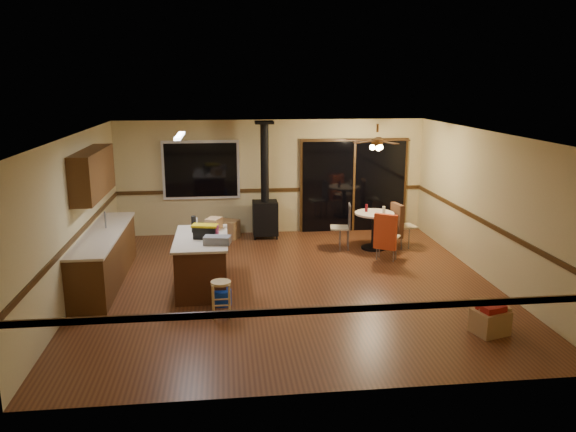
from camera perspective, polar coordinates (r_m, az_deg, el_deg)
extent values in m
plane|color=#5B3019|center=(9.82, 0.20, -6.95)|extent=(7.00, 7.00, 0.00)
plane|color=silver|center=(9.23, 0.21, 8.34)|extent=(7.00, 7.00, 0.00)
plane|color=tan|center=(12.86, -1.63, 3.98)|extent=(7.00, 0.00, 7.00)
plane|color=tan|center=(6.12, 4.09, -6.95)|extent=(7.00, 0.00, 7.00)
plane|color=tan|center=(9.69, -20.82, -0.11)|extent=(0.00, 7.00, 7.00)
plane|color=tan|center=(10.44, 19.66, 0.93)|extent=(0.00, 7.00, 7.00)
cube|color=black|center=(12.74, -8.83, 4.65)|extent=(1.72, 0.10, 1.32)
cube|color=black|center=(13.15, 6.68, 3.00)|extent=(2.52, 0.10, 2.10)
cube|color=#502E14|center=(10.31, -18.14, -4.11)|extent=(0.60, 3.00, 0.86)
cube|color=beige|center=(10.19, -18.32, -1.70)|extent=(0.64, 3.04, 0.04)
cube|color=#502E14|center=(10.20, -19.21, 4.12)|extent=(0.35, 2.00, 0.80)
cube|color=#432010|center=(9.63, -8.73, -4.83)|extent=(0.80, 1.60, 0.86)
cube|color=beige|center=(9.49, -8.83, -2.25)|extent=(0.88, 1.68, 0.04)
cube|color=black|center=(12.57, -2.33, -0.18)|extent=(0.55, 0.50, 0.75)
cylinder|color=black|center=(12.34, -2.39, 5.51)|extent=(0.18, 0.18, 1.77)
cylinder|color=brown|center=(11.54, 9.05, 7.48)|extent=(0.24, 0.24, 0.10)
cylinder|color=brown|center=(11.51, 9.10, 8.81)|extent=(0.05, 0.05, 0.16)
sphere|color=#FFD88C|center=(11.55, 9.02, 6.89)|extent=(0.16, 0.16, 0.16)
cube|color=white|center=(9.50, -10.96, 8.00)|extent=(0.10, 1.20, 0.04)
cube|color=slate|center=(9.04, -7.21, -2.45)|extent=(0.45, 0.30, 0.13)
cube|color=black|center=(9.38, -8.42, -1.67)|extent=(0.40, 0.27, 0.20)
cube|color=gold|center=(9.35, -8.44, -0.97)|extent=(0.46, 0.31, 0.03)
cube|color=#A17647|center=(9.94, -7.55, -0.78)|extent=(0.32, 0.36, 0.20)
cylinder|color=black|center=(9.76, -9.55, -0.85)|extent=(0.09, 0.09, 0.29)
cylinder|color=#D84C8C|center=(9.32, -7.27, -1.62)|extent=(0.09, 0.09, 0.23)
cylinder|color=white|center=(10.11, -9.32, -0.67)|extent=(0.06, 0.06, 0.17)
cylinder|color=tan|center=(8.51, -6.80, -8.36)|extent=(0.36, 0.36, 0.55)
cylinder|color=#0D36C0|center=(8.99, -6.70, -8.19)|extent=(0.36, 0.36, 0.25)
cylinder|color=black|center=(11.98, 8.65, -3.19)|extent=(0.51, 0.51, 0.04)
cylinder|color=black|center=(11.88, 8.71, -1.48)|extent=(0.10, 0.10, 0.70)
cylinder|color=beige|center=(11.79, 8.78, 0.26)|extent=(0.82, 0.82, 0.04)
cylinder|color=#590C14|center=(11.82, 7.97, 0.82)|extent=(0.08, 0.08, 0.16)
cylinder|color=beige|center=(11.77, 9.70, 0.64)|extent=(0.06, 0.06, 0.14)
cube|color=tan|center=(11.79, 5.31, -1.18)|extent=(0.46, 0.46, 0.03)
cube|color=slate|center=(11.74, 6.27, -0.01)|extent=(0.10, 0.40, 0.50)
cube|color=tan|center=(11.24, 10.14, -2.08)|extent=(0.55, 0.55, 0.03)
cube|color=slate|center=(11.00, 9.91, -1.07)|extent=(0.35, 0.24, 0.50)
cube|color=#BC3915|center=(11.00, 9.86, -1.60)|extent=(0.42, 0.32, 0.70)
cube|color=tan|center=(12.11, 11.86, -1.03)|extent=(0.46, 0.46, 0.03)
cube|color=slate|center=(11.96, 11.12, 0.06)|extent=(0.10, 0.40, 0.50)
cube|color=#4B2F1C|center=(11.97, 11.01, -0.41)|extent=(0.17, 0.45, 0.70)
cube|color=#A17647|center=(12.65, -6.26, -1.34)|extent=(0.63, 0.58, 0.41)
cube|color=#A17647|center=(8.44, 19.84, -10.09)|extent=(0.54, 0.49, 0.34)
cube|color=#A17647|center=(8.60, 19.77, -9.52)|extent=(0.49, 0.43, 0.37)
cube|color=maroon|center=(8.36, 19.95, -8.74)|extent=(0.39, 0.35, 0.09)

